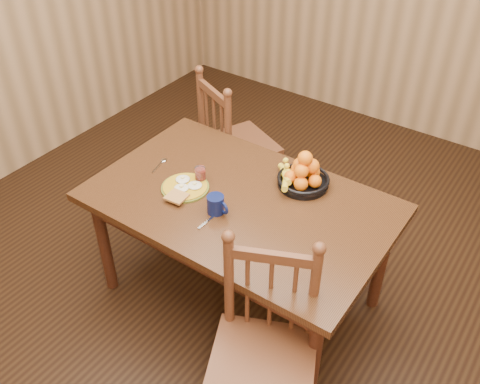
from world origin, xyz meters
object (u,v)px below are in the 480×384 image
Objects in this scene: breakfast_plate at (185,187)px; fruit_bowl at (303,175)px; chair_near at (264,351)px; dining_table at (240,212)px; chair_far at (235,144)px; coffee_mug at (216,204)px.

fruit_bowl is at bearing 38.70° from breakfast_plate.
chair_near is 0.99m from fruit_bowl.
chair_near reaches higher than fruit_bowl.
breakfast_plate reaches higher than dining_table.
dining_table is 1.57× the size of chair_far.
chair_far is (-0.57, 0.75, -0.17)m from dining_table.
chair_near reaches higher than dining_table.
dining_table is at bearing 108.60° from chair_near.
coffee_mug is at bearing 144.77° from chair_far.
dining_table is 4.94× the size of fruit_bowl.
chair_far is 7.63× the size of coffee_mug.
chair_far is at bearing 107.68° from breakfast_plate.
chair_far is 1.09m from coffee_mug.
breakfast_plate is (-0.83, 0.47, 0.27)m from chair_near.
breakfast_plate is at bearing 132.07° from chair_far.
chair_far is 1.00× the size of chair_near.
fruit_bowl is at bearing 55.97° from dining_table.
fruit_bowl is (0.20, 0.30, 0.15)m from dining_table.
chair_far is at bearing 150.21° from fruit_bowl.
dining_table is 0.80m from chair_near.
chair_near is 7.63× the size of coffee_mug.
dining_table is at bearing 18.49° from breakfast_plate.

